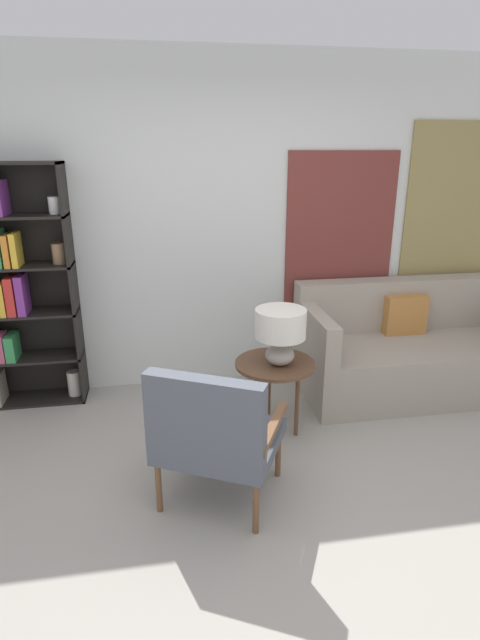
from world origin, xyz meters
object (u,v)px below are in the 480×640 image
(bookshelf, at_px, (0,287))
(couch, at_px, (409,351))
(armchair, at_px, (214,431))
(side_table, at_px, (275,369))
(table_lamp, at_px, (280,330))

(bookshelf, bearing_deg, couch, -4.76)
(armchair, height_order, side_table, armchair)
(armchair, bearing_deg, side_table, 54.54)
(bookshelf, distance_m, couch, 3.34)
(bookshelf, relative_size, table_lamp, 4.71)
(armchair, bearing_deg, table_lamp, 51.98)
(couch, relative_size, table_lamp, 4.62)
(armchair, height_order, table_lamp, table_lamp)
(bookshelf, xyz_separation_m, couch, (3.26, -0.27, -0.65))
(couch, distance_m, side_table, 1.41)
(table_lamp, bearing_deg, bookshelf, 157.60)
(side_table, bearing_deg, bookshelf, 158.24)
(couch, bearing_deg, table_lamp, -156.71)
(armchair, relative_size, couch, 0.47)
(bookshelf, distance_m, side_table, 2.17)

